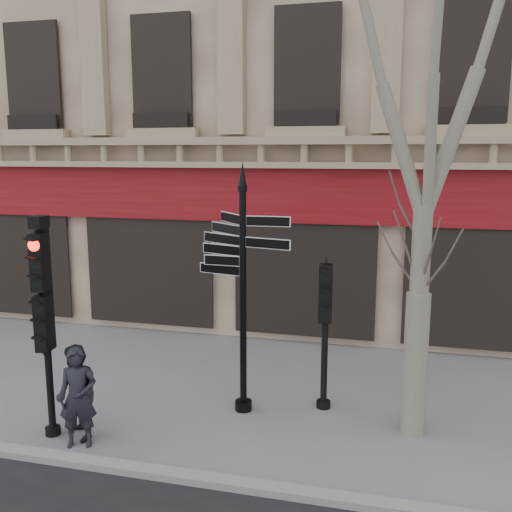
# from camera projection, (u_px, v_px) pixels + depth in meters

# --- Properties ---
(ground) EXTENTS (80.00, 80.00, 0.00)m
(ground) POSITION_uv_depth(u_px,v_px,m) (253.00, 439.00, 9.25)
(ground) COLOR slate
(ground) RESTS_ON ground
(kerb) EXTENTS (80.00, 0.25, 0.12)m
(kerb) POSITION_uv_depth(u_px,v_px,m) (228.00, 483.00, 7.90)
(kerb) COLOR gray
(kerb) RESTS_ON ground
(building) EXTENTS (28.00, 15.52, 18.00)m
(building) POSITION_uv_depth(u_px,v_px,m) (344.00, 22.00, 19.55)
(building) COLOR gray
(building) RESTS_ON ground
(fingerpost) EXTENTS (2.43, 2.43, 4.43)m
(fingerpost) POSITION_uv_depth(u_px,v_px,m) (243.00, 247.00, 9.76)
(fingerpost) COLOR black
(fingerpost) RESTS_ON ground
(traffic_signal_main) EXTENTS (0.43, 0.33, 3.62)m
(traffic_signal_main) POSITION_uv_depth(u_px,v_px,m) (44.00, 300.00, 8.99)
(traffic_signal_main) COLOR black
(traffic_signal_main) RESTS_ON ground
(traffic_signal_secondary) EXTENTS (0.48, 0.37, 2.67)m
(traffic_signal_secondary) POSITION_uv_depth(u_px,v_px,m) (325.00, 309.00, 10.06)
(traffic_signal_secondary) COLOR black
(traffic_signal_secondary) RESTS_ON ground
(plane_tree) EXTENTS (3.46, 3.46, 9.18)m
(plane_tree) POSITION_uv_depth(u_px,v_px,m) (433.00, 23.00, 8.33)
(plane_tree) COLOR gray
(plane_tree) RESTS_ON ground
(pedestrian_a) EXTENTS (0.68, 0.56, 1.61)m
(pedestrian_a) POSITION_uv_depth(u_px,v_px,m) (78.00, 397.00, 8.91)
(pedestrian_a) COLOR black
(pedestrian_a) RESTS_ON ground
(pedestrian_b) EXTENTS (0.96, 0.93, 1.56)m
(pedestrian_b) POSITION_uv_depth(u_px,v_px,m) (77.00, 393.00, 9.14)
(pedestrian_b) COLOR black
(pedestrian_b) RESTS_ON ground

